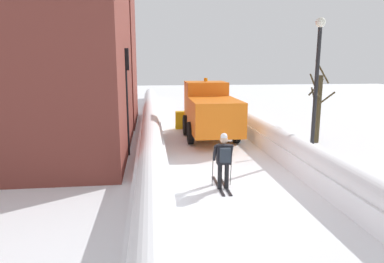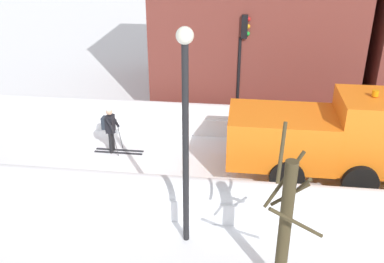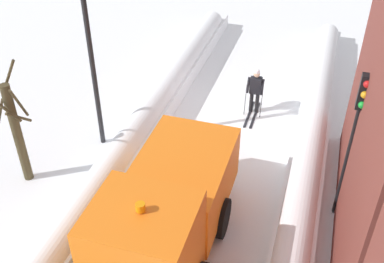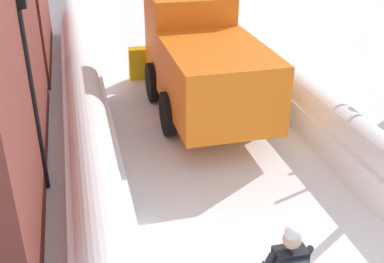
# 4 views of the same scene
# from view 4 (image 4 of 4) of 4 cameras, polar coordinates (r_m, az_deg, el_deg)

# --- Properties ---
(ground_plane) EXTENTS (80.00, 80.00, 0.00)m
(ground_plane) POSITION_cam_4_polar(r_m,az_deg,el_deg) (16.01, -2.91, 7.07)
(ground_plane) COLOR white
(snowbank_left) EXTENTS (1.10, 36.00, 1.15)m
(snowbank_left) POSITION_cam_4_polar(r_m,az_deg,el_deg) (15.57, -13.17, 7.84)
(snowbank_left) COLOR white
(snowbank_left) RESTS_ON ground
(snowbank_right) EXTENTS (1.10, 36.00, 1.12)m
(snowbank_right) POSITION_cam_4_polar(r_m,az_deg,el_deg) (16.58, 6.68, 9.49)
(snowbank_right) COLOR white
(snowbank_right) RESTS_ON ground
(plow_truck) EXTENTS (3.20, 5.98, 3.12)m
(plow_truck) POSITION_cam_4_polar(r_m,az_deg,el_deg) (12.60, 1.16, 8.59)
(plow_truck) COLOR orange
(plow_truck) RESTS_ON ground
(traffic_light_pole) EXTENTS (0.28, 0.42, 4.52)m
(traffic_light_pole) POSITION_cam_4_polar(r_m,az_deg,el_deg) (9.13, -19.52, 10.85)
(traffic_light_pole) COLOR black
(traffic_light_pole) RESTS_ON ground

